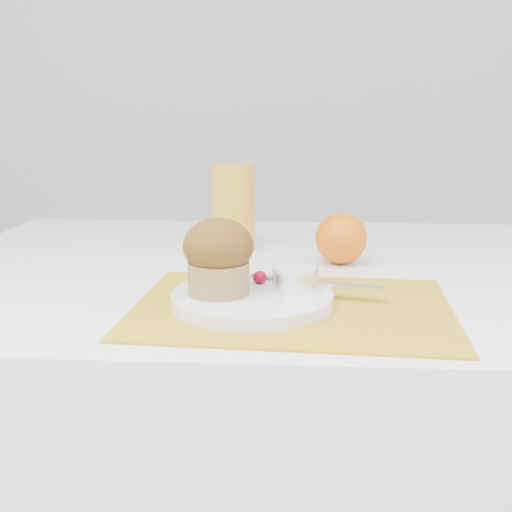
# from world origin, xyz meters

# --- Properties ---
(table) EXTENTS (1.20, 0.80, 0.75)m
(table) POSITION_xyz_m (0.00, 0.05, 0.38)
(table) COLOR white
(table) RESTS_ON ground
(placemat) EXTENTS (0.42, 0.32, 0.00)m
(placemat) POSITION_xyz_m (-0.00, -0.17, 0.75)
(placemat) COLOR gold
(placemat) RESTS_ON table
(plate) EXTENTS (0.27, 0.27, 0.02)m
(plate) POSITION_xyz_m (-0.06, -0.17, 0.76)
(plate) COLOR white
(plate) RESTS_ON placemat
(ramekin) EXTENTS (0.06, 0.06, 0.03)m
(ramekin) POSITION_xyz_m (-0.00, -0.15, 0.78)
(ramekin) COLOR silver
(ramekin) RESTS_ON plate
(cream) EXTENTS (0.06, 0.06, 0.01)m
(cream) POSITION_xyz_m (-0.00, -0.15, 0.80)
(cream) COLOR silver
(cream) RESTS_ON ramekin
(raspberry_near) EXTENTS (0.02, 0.02, 0.02)m
(raspberry_near) POSITION_xyz_m (-0.05, -0.12, 0.78)
(raspberry_near) COLOR #5F0212
(raspberry_near) RESTS_ON plate
(raspberry_far) EXTENTS (0.02, 0.02, 0.02)m
(raspberry_far) POSITION_xyz_m (-0.01, -0.12, 0.78)
(raspberry_far) COLOR #510209
(raspberry_far) RESTS_ON plate
(butter_knife) EXTENTS (0.18, 0.07, 0.00)m
(butter_knife) POSITION_xyz_m (0.03, -0.12, 0.77)
(butter_knife) COLOR silver
(butter_knife) RESTS_ON plate
(orange) EXTENTS (0.08, 0.08, 0.08)m
(orange) POSITION_xyz_m (0.07, 0.08, 0.79)
(orange) COLOR orange
(orange) RESTS_ON table
(juice_glass) EXTENTS (0.08, 0.08, 0.16)m
(juice_glass) POSITION_xyz_m (-0.11, 0.17, 0.83)
(juice_glass) COLOR gold
(juice_glass) RESTS_ON table
(muffin) EXTENTS (0.10, 0.10, 0.10)m
(muffin) POSITION_xyz_m (-0.10, -0.17, 0.82)
(muffin) COLOR #987949
(muffin) RESTS_ON plate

